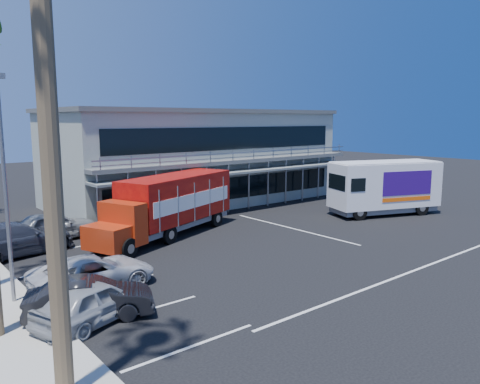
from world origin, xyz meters
TOP-DOWN VIEW (x-y plane):
  - ground at (0.00, 0.00)m, footprint 120.00×120.00m
  - building at (3.00, 14.94)m, footprint 22.40×12.00m
  - light_pole_near at (-14.20, 1.00)m, footprint 0.50×0.25m
  - red_truck at (-4.65, 6.18)m, footprint 10.23×5.79m
  - white_van at (9.99, 2.00)m, footprint 7.98×5.05m
  - parked_car_a at (-12.50, -2.16)m, footprint 4.46×2.94m
  - parked_car_b at (-12.50, -1.80)m, footprint 4.34×2.96m
  - parked_car_c at (-11.35, 0.80)m, footprint 4.84×2.32m
  - parked_car_d at (-12.50, 7.60)m, footprint 5.98×3.37m
  - parked_car_e at (-10.09, 9.38)m, footprint 4.81×2.21m

SIDE VIEW (x-z plane):
  - ground at x=0.00m, z-range 0.00..0.00m
  - parked_car_c at x=-11.35m, z-range 0.00..1.33m
  - parked_car_b at x=-12.50m, z-range 0.00..1.35m
  - parked_car_a at x=-12.50m, z-range 0.00..1.41m
  - parked_car_e at x=-10.09m, z-range 0.00..1.60m
  - parked_car_d at x=-12.50m, z-range 0.00..1.63m
  - red_truck at x=-4.65m, z-range 0.17..3.56m
  - white_van at x=9.99m, z-range 0.11..3.81m
  - building at x=3.00m, z-range 0.01..7.31m
  - light_pole_near at x=-14.20m, z-range 0.46..8.55m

